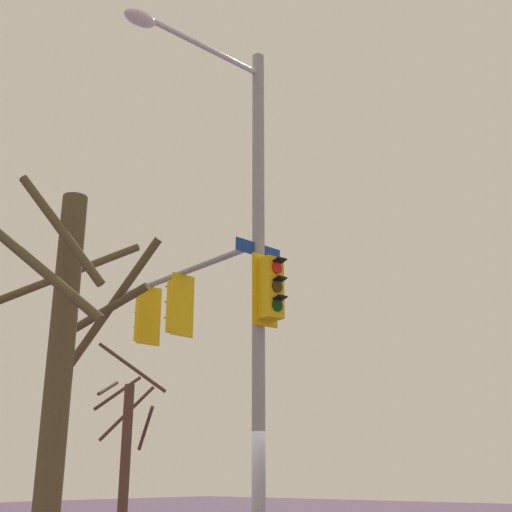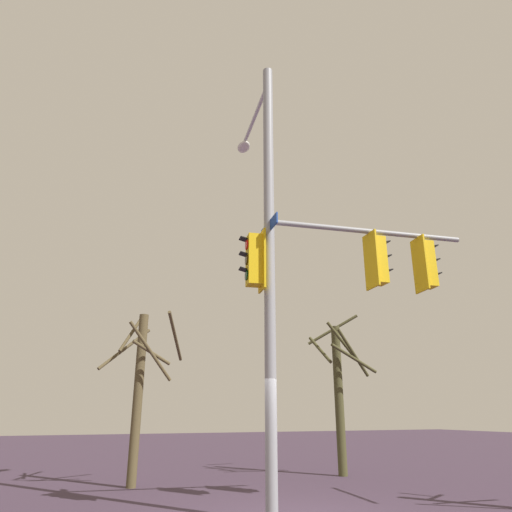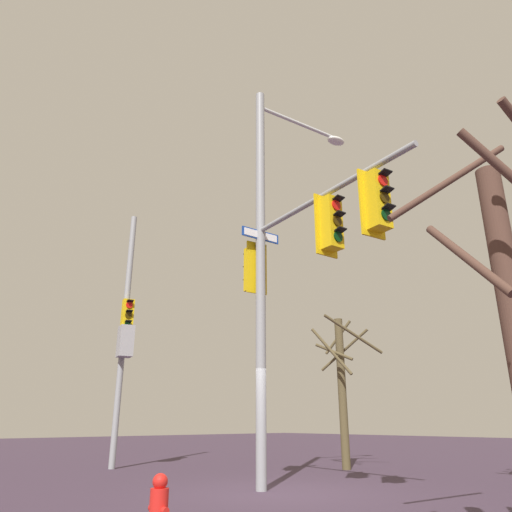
% 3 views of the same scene
% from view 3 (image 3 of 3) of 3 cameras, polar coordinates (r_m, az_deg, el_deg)
% --- Properties ---
extents(ground_plane, '(80.00, 80.00, 0.00)m').
position_cam_3_polar(ground_plane, '(10.81, 2.87, -26.34)').
color(ground_plane, '#3D2D3E').
extents(main_signal_pole_assembly, '(5.37, 3.86, 9.89)m').
position_cam_3_polar(main_signal_pole_assembly, '(11.07, 3.88, 1.95)').
color(main_signal_pole_assembly, gray).
rests_on(main_signal_pole_assembly, ground).
extents(secondary_pole_assembly, '(0.79, 0.57, 8.39)m').
position_cam_3_polar(secondary_pole_assembly, '(16.63, -15.30, -8.76)').
color(secondary_pole_assembly, gray).
rests_on(secondary_pole_assembly, ground).
extents(fire_hydrant, '(0.38, 0.24, 0.73)m').
position_cam_3_polar(fire_hydrant, '(7.07, -11.48, -27.06)').
color(fire_hydrant, red).
rests_on(fire_hydrant, ground).
extents(bare_tree_behind_pole, '(2.46, 2.46, 4.64)m').
position_cam_3_polar(bare_tree_behind_pole, '(16.00, 10.17, -14.49)').
color(bare_tree_behind_pole, brown).
rests_on(bare_tree_behind_pole, ground).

